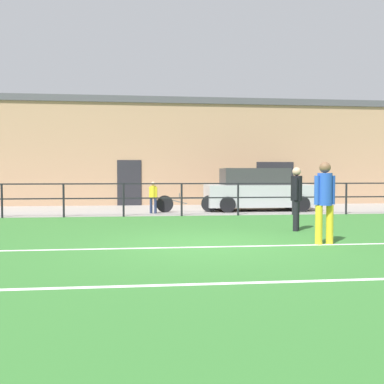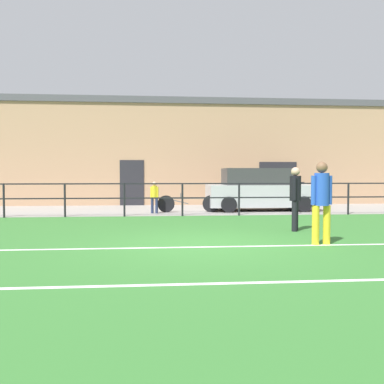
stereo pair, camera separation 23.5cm
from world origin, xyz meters
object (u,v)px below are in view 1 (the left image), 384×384
player_goalkeeper (296,195)px  spectator_child (153,195)px  bicycle_parked_0 (187,203)px  trash_bin_0 (293,194)px  player_striker (325,198)px  parked_car_red (258,191)px

player_goalkeeper → spectator_child: bearing=60.6°
bicycle_parked_0 → trash_bin_0: size_ratio=2.16×
player_striker → spectator_child: (-3.42, 7.13, -0.29)m
player_striker → trash_bin_0: bearing=66.0°
player_goalkeeper → bicycle_parked_0: bearing=48.5°
trash_bin_0 → player_striker: bearing=-106.1°
spectator_child → bicycle_parked_0: 1.35m
spectator_child → bicycle_parked_0: spectator_child is taller
bicycle_parked_0 → trash_bin_0: bearing=27.2°
trash_bin_0 → parked_car_red: bearing=-136.6°
parked_car_red → bicycle_parked_0: size_ratio=1.82×
bicycle_parked_0 → player_goalkeeper: bearing=-66.5°
parked_car_red → trash_bin_0: size_ratio=3.91×
spectator_child → player_striker: bearing=138.1°
bicycle_parked_0 → parked_car_red: bearing=10.8°
player_goalkeeper → bicycle_parked_0: player_goalkeeper is taller
trash_bin_0 → player_goalkeeper: bearing=-109.0°
player_goalkeeper → player_striker: player_striker is taller
player_goalkeeper → player_striker: size_ratio=0.95×
player_striker → spectator_child: 7.92m
parked_car_red → bicycle_parked_0: parked_car_red is taller
player_striker → parked_car_red: player_striker is taller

